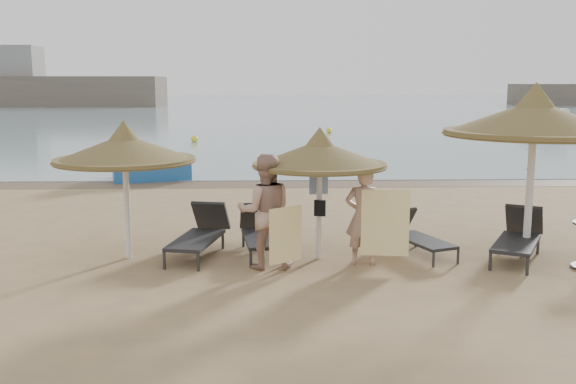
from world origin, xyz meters
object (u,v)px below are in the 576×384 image
at_px(palapa_left, 125,149).
at_px(pedal_boat, 150,167).
at_px(lounger_near_left, 260,232).
at_px(person_right, 363,208).
at_px(lounger_far_left, 201,233).
at_px(person_left, 265,202).
at_px(palapa_center, 320,154).
at_px(lounger_far_right, 519,236).
at_px(palapa_right, 534,119).
at_px(lounger_near_right, 416,235).

bearing_deg(palapa_left, pedal_boat, 97.90).
xyz_separation_m(lounger_near_left, pedal_boat, (-3.81, 9.45, 0.04)).
bearing_deg(person_right, lounger_far_left, -8.70).
bearing_deg(person_left, palapa_center, -153.52).
bearing_deg(palapa_center, pedal_boat, 116.19).
distance_m(palapa_left, palapa_center, 3.55).
distance_m(lounger_far_right, person_left, 4.81).
bearing_deg(person_right, palapa_right, -165.94).
bearing_deg(palapa_left, lounger_far_right, -1.66).
bearing_deg(person_left, lounger_far_left, -40.29).
height_order(palapa_right, lounger_far_right, palapa_right).
xyz_separation_m(palapa_left, person_right, (4.30, -0.57, -1.01)).
distance_m(lounger_near_left, lounger_far_right, 4.86).
bearing_deg(lounger_near_left, palapa_left, -178.74).
height_order(palapa_center, lounger_far_left, palapa_center).
bearing_deg(palapa_center, palapa_right, 0.27).
distance_m(palapa_center, palapa_right, 3.96).
bearing_deg(person_left, palapa_right, -176.02).
bearing_deg(lounger_near_right, palapa_center, 169.20).
xyz_separation_m(lounger_near_right, person_left, (-2.88, -0.90, 0.82)).
height_order(palapa_left, lounger_far_left, palapa_left).
height_order(palapa_left, lounger_near_left, palapa_left).
bearing_deg(pedal_boat, lounger_near_right, -70.33).
height_order(palapa_right, person_left, palapa_right).
relative_size(palapa_left, lounger_far_right, 1.23).
height_order(palapa_left, person_right, palapa_left).
bearing_deg(lounger_near_right, person_left, 176.16).
relative_size(lounger_near_right, pedal_boat, 0.66).
bearing_deg(person_right, palapa_center, -21.88).
height_order(lounger_far_left, lounger_near_right, lounger_far_left).
relative_size(lounger_far_left, lounger_near_right, 1.16).
bearing_deg(lounger_far_left, lounger_far_right, 7.66).
xyz_separation_m(palapa_left, lounger_near_left, (2.45, 0.37, -1.65)).
height_order(palapa_center, lounger_near_left, palapa_center).
height_order(palapa_left, lounger_far_right, palapa_left).
bearing_deg(palapa_right, person_left, -173.34).
relative_size(palapa_left, lounger_near_left, 1.28).
bearing_deg(lounger_far_right, person_right, -144.14).
bearing_deg(lounger_far_right, lounger_near_left, -157.81).
bearing_deg(lounger_far_left, lounger_near_left, 18.49).
bearing_deg(palapa_center, lounger_far_right, -0.79).
height_order(lounger_near_right, lounger_far_right, lounger_far_right).
distance_m(lounger_near_left, person_right, 2.17).
distance_m(palapa_left, lounger_near_right, 5.69).
height_order(lounger_near_right, person_left, person_left).
distance_m(lounger_far_left, pedal_boat, 9.94).
height_order(palapa_right, lounger_near_left, palapa_right).
relative_size(palapa_left, person_left, 1.10).
relative_size(palapa_left, lounger_near_right, 1.39).
distance_m(palapa_center, person_left, 1.38).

